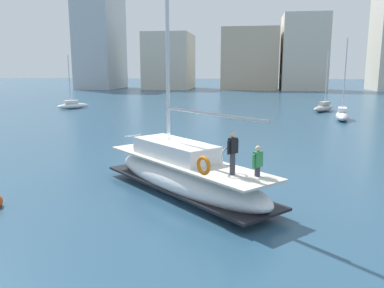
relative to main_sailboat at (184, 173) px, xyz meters
name	(u,v)px	position (x,y,z in m)	size (l,w,h in m)	color
ground_plane	(182,183)	(-0.34, 1.49, -0.91)	(400.00, 400.00, 0.00)	#284C66
main_sailboat	(184,173)	(0.00, 0.00, 0.00)	(8.63, 8.33, 13.31)	silver
moored_sloop_near	(324,107)	(11.81, 35.16, -0.36)	(3.77, 4.93, 7.61)	#B7B2A8
moored_sloop_far	(342,114)	(12.28, 26.90, -0.32)	(2.28, 5.60, 8.43)	silver
moored_catamaran	(73,105)	(-21.03, 33.81, -0.40)	(3.59, 4.26, 7.04)	white
waterfront_buildings	(229,47)	(-3.35, 88.72, 9.88)	(85.37, 17.69, 27.62)	#B2B7BC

